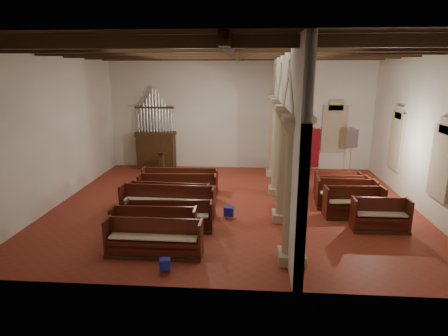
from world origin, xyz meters
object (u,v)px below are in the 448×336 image
pipe_organ (156,144)px  processional_banner (350,160)px  nave_pew_0 (154,244)px  lectern (162,165)px  aisle_pew_0 (380,220)px

pipe_organ → processional_banner: pipe_organ is taller
processional_banner → nave_pew_0: size_ratio=0.92×
lectern → aisle_pew_0: bearing=-24.7°
lectern → processional_banner: size_ratio=0.47×
nave_pew_0 → lectern: bearing=102.5°
pipe_organ → processional_banner: size_ratio=1.72×
pipe_organ → lectern: (0.56, -1.19, -0.87)m
nave_pew_0 → pipe_organ: bearing=104.2°
aisle_pew_0 → lectern: bearing=143.8°
pipe_organ → lectern: pipe_organ is taller
pipe_organ → nave_pew_0: pipe_organ is taller
pipe_organ → processional_banner: 10.17m
aisle_pew_0 → processional_banner: bearing=84.1°
processional_banner → aisle_pew_0: processional_banner is taller
lectern → aisle_pew_0: lectern is taller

